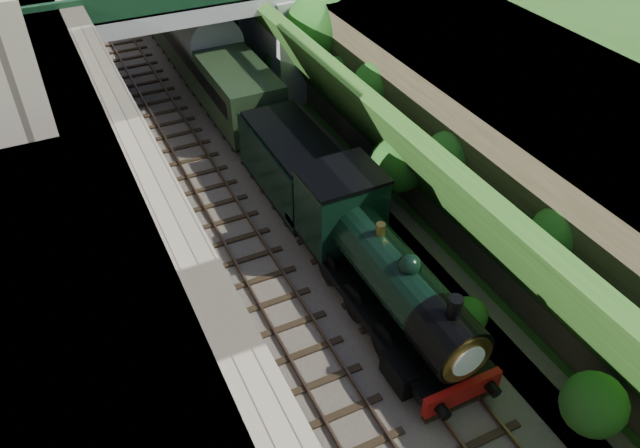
% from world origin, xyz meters
% --- Properties ---
extents(ground, '(160.00, 160.00, 0.00)m').
position_xyz_m(ground, '(0.00, 0.00, 0.00)').
color(ground, '#1E4714').
rests_on(ground, ground).
extents(trackbed, '(10.00, 90.00, 0.20)m').
position_xyz_m(trackbed, '(0.00, 20.00, 0.10)').
color(trackbed, '#473F38').
rests_on(trackbed, ground).
extents(retaining_wall, '(1.00, 90.00, 7.00)m').
position_xyz_m(retaining_wall, '(-5.50, 20.00, 3.50)').
color(retaining_wall, '#756B56').
rests_on(retaining_wall, ground).
extents(street_plateau_left, '(6.00, 90.00, 7.00)m').
position_xyz_m(street_plateau_left, '(-9.00, 20.00, 3.50)').
color(street_plateau_left, '#262628').
rests_on(street_plateau_left, ground).
extents(street_plateau_right, '(8.00, 90.00, 6.25)m').
position_xyz_m(street_plateau_right, '(9.50, 20.00, 3.12)').
color(street_plateau_right, '#262628').
rests_on(street_plateau_right, ground).
extents(embankment_slope, '(4.52, 90.00, 6.36)m').
position_xyz_m(embankment_slope, '(4.92, 19.72, 2.65)').
color(embankment_slope, '#1E4714').
rests_on(embankment_slope, ground).
extents(track_left, '(2.50, 90.00, 0.20)m').
position_xyz_m(track_left, '(-2.00, 20.00, 0.25)').
color(track_left, black).
rests_on(track_left, trackbed).
extents(track_right, '(2.50, 90.00, 0.20)m').
position_xyz_m(track_right, '(1.20, 20.00, 0.25)').
color(track_right, black).
rests_on(track_right, trackbed).
extents(road_bridge, '(16.00, 6.40, 7.25)m').
position_xyz_m(road_bridge, '(0.94, 24.00, 4.08)').
color(road_bridge, gray).
rests_on(road_bridge, ground).
extents(tree, '(3.60, 3.80, 6.60)m').
position_xyz_m(tree, '(5.91, 19.68, 4.65)').
color(tree, black).
rests_on(tree, ground).
extents(locomotive, '(3.10, 10.22, 3.83)m').
position_xyz_m(locomotive, '(1.20, 5.58, 1.89)').
color(locomotive, black).
rests_on(locomotive, trackbed).
extents(tender, '(2.70, 6.00, 3.05)m').
position_xyz_m(tender, '(1.20, 12.94, 1.62)').
color(tender, black).
rests_on(tender, trackbed).
extents(coach_front, '(2.90, 18.00, 3.70)m').
position_xyz_m(coach_front, '(1.20, 25.54, 2.05)').
color(coach_front, black).
rests_on(coach_front, trackbed).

